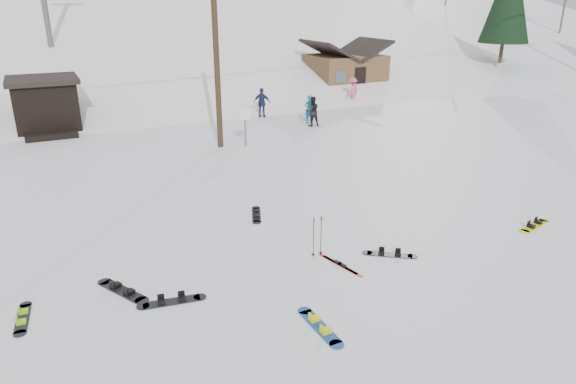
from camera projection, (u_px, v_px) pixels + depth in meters
name	position (u px, v px, depth m)	size (l,w,h in m)	color
ground	(343.00, 310.00, 11.37)	(200.00, 200.00, 0.00)	white
ski_slope	(97.00, 162.00, 61.80)	(60.00, 75.00, 45.00)	white
ridge_right	(382.00, 130.00, 72.90)	(34.00, 85.00, 36.00)	white
treeline_right	(413.00, 56.00, 61.47)	(20.00, 60.00, 10.00)	black
treeline_crest	(64.00, 41.00, 83.60)	(50.00, 6.00, 10.00)	black
utility_pole	(216.00, 43.00, 22.30)	(2.00, 0.26, 9.00)	#3A2819
trail_sign	(245.00, 119.00, 23.60)	(0.50, 0.09, 1.85)	#595B60
lift_hut	(46.00, 104.00, 26.41)	(3.40, 4.10, 2.75)	black
cabin	(345.00, 72.00, 37.18)	(5.39, 4.40, 3.77)	brown
hero_snowboard	(320.00, 326.00, 10.77)	(0.33, 1.62, 0.11)	#174298
hero_skis	(340.00, 265.00, 13.28)	(0.43, 1.54, 0.08)	red
ski_poles	(317.00, 236.00, 13.60)	(0.31, 0.08, 1.12)	black
board_scatter_a	(172.00, 301.00, 11.67)	(1.56, 0.49, 0.11)	black
board_scatter_b	(123.00, 290.00, 12.09)	(0.97, 1.56, 0.12)	black
board_scatter_c	(23.00, 318.00, 11.06)	(0.38, 1.39, 0.10)	black
board_scatter_d	(390.00, 254.00, 13.81)	(1.24, 0.99, 0.10)	black
board_scatter_e	(535.00, 225.00, 15.57)	(1.55, 0.61, 0.11)	yellow
board_scatter_f	(256.00, 214.00, 16.36)	(0.70, 1.36, 0.10)	black
skier_teal	(309.00, 109.00, 28.16)	(0.57, 0.37, 1.56)	#0E6F8F
skier_dark	(312.00, 111.00, 27.53)	(0.78, 0.61, 1.60)	black
skier_pink	(352.00, 91.00, 33.41)	(1.10, 0.63, 1.70)	#D94C7C
skier_navy	(262.00, 103.00, 29.58)	(0.99, 0.41, 1.69)	#1C2347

